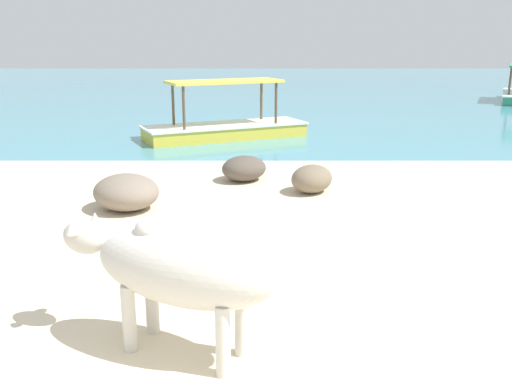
% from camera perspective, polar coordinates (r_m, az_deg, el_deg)
% --- Properties ---
extents(water_surface, '(60.00, 36.00, 0.03)m').
position_cam_1_polar(water_surface, '(25.06, 0.57, 10.37)').
color(water_surface, teal).
rests_on(water_surface, ground).
extents(cow, '(1.70, 1.04, 0.97)m').
position_cam_1_polar(cow, '(3.90, -7.95, -7.60)').
color(cow, beige).
rests_on(cow, sand_beach).
extents(shore_rock_large, '(1.21, 1.22, 0.46)m').
position_cam_1_polar(shore_rock_large, '(7.43, -12.98, 0.01)').
color(shore_rock_large, gray).
rests_on(shore_rock_large, sand_beach).
extents(shore_rock_medium, '(0.84, 0.88, 0.40)m').
position_cam_1_polar(shore_rock_medium, '(8.09, 5.82, 1.35)').
color(shore_rock_medium, '#756651').
rests_on(shore_rock_medium, sand_beach).
extents(shore_rock_small, '(0.97, 0.97, 0.39)m').
position_cam_1_polar(shore_rock_small, '(8.73, -1.11, 2.43)').
color(shore_rock_small, brown).
rests_on(shore_rock_small, sand_beach).
extents(boat_yellow, '(3.82, 2.59, 1.29)m').
position_cam_1_polar(boat_yellow, '(12.69, -3.03, 6.74)').
color(boat_yellow, gold).
rests_on(boat_yellow, water_surface).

